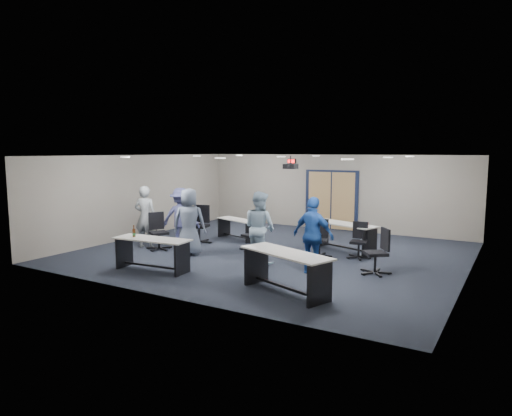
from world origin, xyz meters
The scene contains 25 objects.
floor centered at (0.00, 0.00, 0.00)m, with size 10.00×10.00×0.00m, color black.
back_wall centered at (0.00, 4.50, 1.35)m, with size 10.00×0.04×2.70m, color gray.
front_wall centered at (0.00, -4.50, 1.35)m, with size 10.00×0.04×2.70m, color gray.
left_wall centered at (-5.00, 0.00, 1.35)m, with size 0.04×9.00×2.70m, color gray.
right_wall centered at (5.00, 0.00, 1.35)m, with size 0.04×9.00×2.70m, color gray.
ceiling centered at (0.00, 0.00, 2.70)m, with size 10.00×9.00×0.04m, color white.
double_door centered at (0.00, 4.46, 1.05)m, with size 2.00×0.07×2.20m.
exit_sign centered at (-1.60, 4.44, 2.45)m, with size 0.32×0.07×0.18m.
ceiling_projector centered at (0.30, 0.50, 2.40)m, with size 0.35×0.32×0.37m.
ceiling_can_lights centered at (0.00, 0.25, 2.67)m, with size 6.24×5.74×0.02m, color silver, non-canonical shape.
table_front_left centered at (-1.56, -3.14, 0.53)m, with size 1.96×0.82×1.06m.
table_front_right centered at (1.98, -3.09, 0.57)m, with size 2.18×1.36×0.84m.
table_back_left centered at (-1.90, 1.15, 0.44)m, with size 1.69×1.01×0.65m.
table_back_right centered at (1.67, 1.23, 0.54)m, with size 2.06×1.27×0.92m.
chair_back_a centered at (-2.57, 0.01, 0.58)m, with size 0.73×0.73×1.17m, color black, non-canonical shape.
chair_back_b centered at (-0.63, -0.10, 0.48)m, with size 0.61×0.61×0.97m, color black, non-canonical shape.
chair_back_c centered at (1.33, 0.19, 0.50)m, with size 0.63×0.63×1.00m, color black, non-canonical shape.
chair_back_d centered at (2.31, 0.54, 0.48)m, with size 0.60×0.60×0.96m, color black, non-canonical shape.
chair_loose_left centered at (-2.99, -1.33, 0.53)m, with size 0.67×0.67×1.07m, color black, non-canonical shape.
chair_loose_right centered at (3.12, -0.78, 0.54)m, with size 0.67×0.67×1.07m, color black, non-canonical shape.
person_gray centered at (-3.51, -1.32, 0.92)m, with size 0.67×0.44×1.83m, color gray.
person_plaid centered at (-1.81, -1.40, 0.92)m, with size 0.89×0.58×1.83m, color slate.
person_lightblue centered at (0.29, -1.21, 0.92)m, with size 0.89×0.69×1.83m, color #9CB8CF.
person_navy centered at (1.86, -1.45, 0.90)m, with size 1.05×0.44×1.79m, color #1A4393.
person_back centered at (-2.76, -0.62, 0.87)m, with size 1.13×0.65×1.75m, color #3D406E.
Camera 1 is at (5.97, -11.02, 2.83)m, focal length 32.00 mm.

